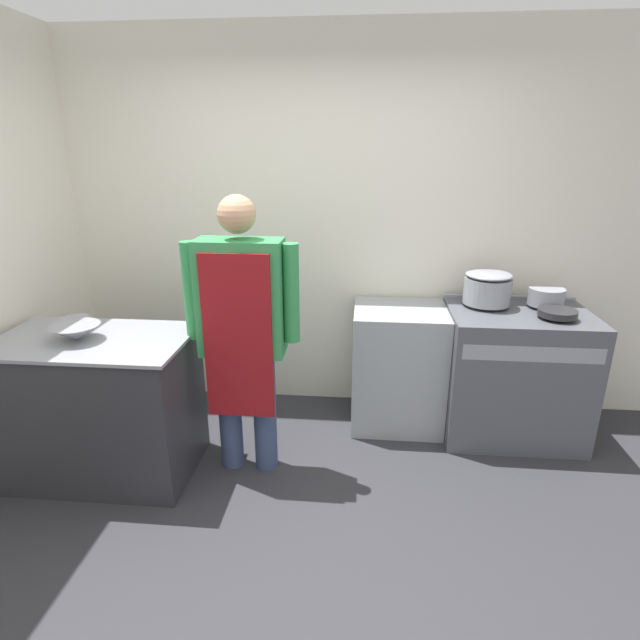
% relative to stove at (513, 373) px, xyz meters
% --- Properties ---
extents(ground_plane, '(14.00, 14.00, 0.00)m').
position_rel_stove_xyz_m(ground_plane, '(-1.34, -1.31, -0.45)').
color(ground_plane, '#2D2D33').
extents(wall_back, '(8.00, 0.05, 2.70)m').
position_rel_stove_xyz_m(wall_back, '(-1.34, 0.41, 0.90)').
color(wall_back, silver).
rests_on(wall_back, ground_plane).
extents(wall_left, '(0.05, 8.00, 2.70)m').
position_rel_stove_xyz_m(wall_left, '(-3.22, -0.31, 0.90)').
color(wall_left, silver).
rests_on(wall_left, ground_plane).
extents(prep_counter, '(1.11, 0.68, 0.88)m').
position_rel_stove_xyz_m(prep_counter, '(-2.59, -0.68, -0.01)').
color(prep_counter, '#2D2D33').
rests_on(prep_counter, ground_plane).
extents(stove, '(0.92, 0.66, 0.91)m').
position_rel_stove_xyz_m(stove, '(0.00, 0.00, 0.00)').
color(stove, '#4C4F56').
rests_on(stove, ground_plane).
extents(fridge_unit, '(0.64, 0.57, 0.86)m').
position_rel_stove_xyz_m(fridge_unit, '(-0.78, 0.07, -0.01)').
color(fridge_unit, '#93999E').
rests_on(fridge_unit, ground_plane).
extents(person_cook, '(0.67, 0.24, 1.68)m').
position_rel_stove_xyz_m(person_cook, '(-1.73, -0.57, 0.51)').
color(person_cook, '#38476B').
rests_on(person_cook, ground_plane).
extents(mixing_bowl, '(0.27, 0.27, 0.09)m').
position_rel_stove_xyz_m(mixing_bowl, '(-2.65, -0.73, 0.48)').
color(mixing_bowl, gray).
rests_on(mixing_bowl, prep_counter).
extents(small_bowl, '(0.18, 0.18, 0.06)m').
position_rel_stove_xyz_m(small_bowl, '(-2.76, -0.53, 0.46)').
color(small_bowl, gray).
rests_on(small_bowl, prep_counter).
extents(stock_pot, '(0.31, 0.31, 0.23)m').
position_rel_stove_xyz_m(stock_pot, '(-0.21, 0.12, 0.58)').
color(stock_pot, gray).
rests_on(stock_pot, stove).
extents(saute_pan, '(0.24, 0.24, 0.04)m').
position_rel_stove_xyz_m(saute_pan, '(0.18, -0.11, 0.48)').
color(saute_pan, '#262628').
rests_on(saute_pan, stove).
extents(sauce_pot, '(0.23, 0.23, 0.12)m').
position_rel_stove_xyz_m(sauce_pot, '(0.18, 0.12, 0.52)').
color(sauce_pot, gray).
rests_on(sauce_pot, stove).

